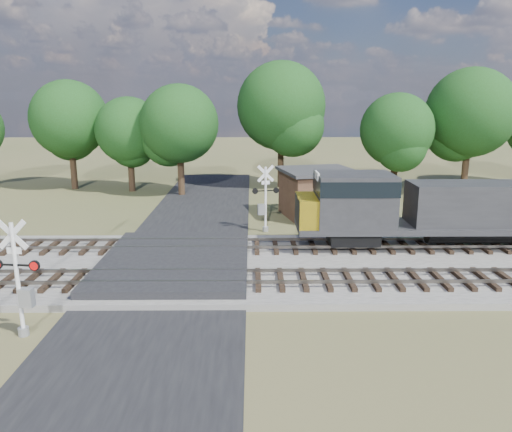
{
  "coord_description": "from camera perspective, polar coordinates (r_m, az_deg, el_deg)",
  "views": [
    {
      "loc": [
        3.72,
        -22.58,
        8.23
      ],
      "look_at": [
        3.94,
        2.0,
        2.3
      ],
      "focal_mm": 35.0,
      "sensor_mm": 36.0,
      "label": 1
    }
  ],
  "objects": [
    {
      "name": "ground",
      "position": [
        24.32,
        -9.35,
        -6.4
      ],
      "size": [
        160.0,
        160.0,
        0.0
      ],
      "primitive_type": "plane",
      "color": "#49512B",
      "rests_on": "ground"
    },
    {
      "name": "crossing_panel",
      "position": [
        24.68,
        -9.2,
        -5.31
      ],
      "size": [
        7.0,
        9.0,
        0.62
      ],
      "primitive_type": "cube",
      "color": "#262628",
      "rests_on": "ground"
    },
    {
      "name": "ballast_bed",
      "position": [
        25.24,
        13.98,
        -5.51
      ],
      "size": [
        140.0,
        10.0,
        0.3
      ],
      "primitive_type": "cube",
      "color": "gray",
      "rests_on": "ground"
    },
    {
      "name": "road",
      "position": [
        24.3,
        -9.35,
        -6.31
      ],
      "size": [
        7.0,
        60.0,
        0.08
      ],
      "primitive_type": "cube",
      "color": "black",
      "rests_on": "ground"
    },
    {
      "name": "track_near",
      "position": [
        22.02,
        -2.06,
        -7.23
      ],
      "size": [
        140.0,
        2.6,
        0.33
      ],
      "color": "black",
      "rests_on": "ballast_bed"
    },
    {
      "name": "equipment_shed",
      "position": [
        34.96,
        7.1,
        2.66
      ],
      "size": [
        5.83,
        5.83,
        3.31
      ],
      "rotation": [
        0.0,
        0.0,
        0.23
      ],
      "color": "#422B1C",
      "rests_on": "ground"
    },
    {
      "name": "treeline",
      "position": [
        43.94,
        6.39,
        10.88
      ],
      "size": [
        81.97,
        11.51,
        11.3
      ],
      "color": "black",
      "rests_on": "ground"
    },
    {
      "name": "crossing_signal_near",
      "position": [
        19.15,
        -25.27,
        -7.52
      ],
      "size": [
        1.71,
        0.39,
        4.24
      ],
      "rotation": [
        0.0,
        0.0,
        -0.1
      ],
      "color": "silver",
      "rests_on": "ground"
    },
    {
      "name": "track_far",
      "position": [
        26.75,
        -1.78,
        -3.42
      ],
      "size": [
        140.0,
        2.6,
        0.33
      ],
      "color": "black",
      "rests_on": "ballast_bed"
    },
    {
      "name": "crossing_signal_far",
      "position": [
        30.69,
        0.94,
        1.35
      ],
      "size": [
        1.67,
        0.45,
        4.17
      ],
      "rotation": [
        0.0,
        0.0,
        3.33
      ],
      "color": "silver",
      "rests_on": "ground"
    }
  ]
}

